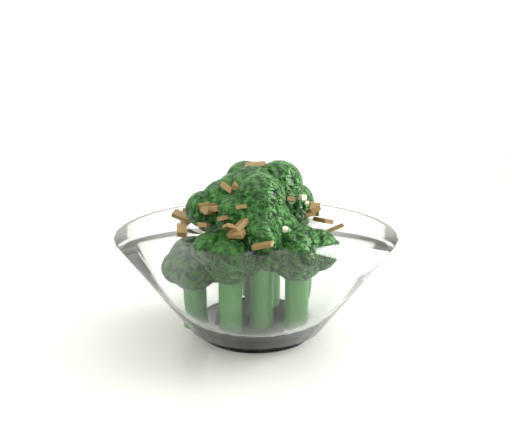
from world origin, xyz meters
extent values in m
cube|color=white|center=(0.04, -0.06, 0.73)|extent=(1.37, 1.10, 0.04)
cylinder|color=white|center=(-0.39, 0.41, 0.35)|extent=(0.04, 0.04, 0.71)
cylinder|color=white|center=(-0.16, -0.15, 0.75)|extent=(0.08, 0.08, 0.01)
cylinder|color=#1A5215|center=(-0.18, -0.18, 0.78)|extent=(0.02, 0.02, 0.04)
sphere|color=#14490D|center=(-0.18, -0.18, 0.81)|extent=(0.04, 0.04, 0.04)
cylinder|color=#1A5215|center=(-0.14, -0.18, 0.78)|extent=(0.02, 0.02, 0.05)
sphere|color=#14490D|center=(-0.14, -0.18, 0.82)|extent=(0.04, 0.04, 0.04)
cylinder|color=#1A5215|center=(-0.18, -0.14, 0.79)|extent=(0.02, 0.02, 0.07)
sphere|color=#14490D|center=(-0.18, -0.14, 0.84)|extent=(0.04, 0.04, 0.04)
cylinder|color=#1A5215|center=(-0.16, -0.15, 0.80)|extent=(0.02, 0.02, 0.08)
sphere|color=#14490D|center=(-0.16, -0.15, 0.85)|extent=(0.05, 0.05, 0.05)
cylinder|color=#1A5215|center=(-0.16, -0.17, 0.79)|extent=(0.02, 0.02, 0.06)
sphere|color=#14490D|center=(-0.16, -0.17, 0.83)|extent=(0.04, 0.04, 0.04)
cylinder|color=#1A5215|center=(-0.21, -0.16, 0.78)|extent=(0.02, 0.02, 0.04)
sphere|color=#14490D|center=(-0.21, -0.16, 0.81)|extent=(0.04, 0.04, 0.04)
cylinder|color=#1A5215|center=(-0.12, -0.12, 0.78)|extent=(0.02, 0.02, 0.04)
sphere|color=#14490D|center=(-0.12, -0.12, 0.81)|extent=(0.04, 0.04, 0.04)
cylinder|color=#1A5215|center=(-0.15, -0.13, 0.80)|extent=(0.02, 0.02, 0.07)
sphere|color=#14490D|center=(-0.15, -0.13, 0.84)|extent=(0.04, 0.04, 0.04)
cylinder|color=#1A5215|center=(-0.16, -0.11, 0.78)|extent=(0.02, 0.02, 0.04)
sphere|color=#14490D|center=(-0.16, -0.11, 0.81)|extent=(0.04, 0.04, 0.04)
cube|color=brown|center=(-0.17, -0.18, 0.85)|extent=(0.01, 0.01, 0.01)
cube|color=brown|center=(-0.17, -0.18, 0.85)|extent=(0.01, 0.01, 0.01)
cube|color=brown|center=(-0.12, -0.16, 0.84)|extent=(0.01, 0.01, 0.01)
cube|color=brown|center=(-0.19, -0.16, 0.84)|extent=(0.01, 0.01, 0.00)
cube|color=brown|center=(-0.19, -0.10, 0.83)|extent=(0.01, 0.01, 0.01)
cube|color=brown|center=(-0.18, -0.19, 0.84)|extent=(0.01, 0.01, 0.01)
cube|color=brown|center=(-0.20, -0.11, 0.83)|extent=(0.01, 0.01, 0.01)
cube|color=brown|center=(-0.16, -0.16, 0.86)|extent=(0.01, 0.01, 0.01)
cube|color=brown|center=(-0.13, -0.11, 0.83)|extent=(0.01, 0.02, 0.01)
cube|color=brown|center=(-0.13, -0.17, 0.84)|extent=(0.01, 0.01, 0.01)
cube|color=brown|center=(-0.17, -0.12, 0.84)|extent=(0.01, 0.01, 0.01)
cube|color=brown|center=(-0.14, -0.16, 0.85)|extent=(0.01, 0.01, 0.01)
cube|color=brown|center=(-0.20, -0.15, 0.84)|extent=(0.01, 0.01, 0.01)
cube|color=brown|center=(-0.17, -0.20, 0.83)|extent=(0.01, 0.01, 0.01)
cube|color=brown|center=(-0.19, -0.14, 0.85)|extent=(0.01, 0.01, 0.01)
cube|color=brown|center=(-0.13, -0.12, 0.84)|extent=(0.01, 0.01, 0.01)
cube|color=brown|center=(-0.17, -0.14, 0.86)|extent=(0.01, 0.01, 0.01)
cube|color=brown|center=(-0.13, -0.14, 0.85)|extent=(0.01, 0.01, 0.01)
cube|color=brown|center=(-0.19, -0.16, 0.84)|extent=(0.02, 0.01, 0.01)
cube|color=brown|center=(-0.21, -0.14, 0.83)|extent=(0.02, 0.01, 0.01)
cube|color=brown|center=(-0.18, -0.19, 0.83)|extent=(0.01, 0.01, 0.01)
cube|color=brown|center=(-0.11, -0.17, 0.83)|extent=(0.01, 0.01, 0.01)
cube|color=brown|center=(-0.17, -0.12, 0.85)|extent=(0.01, 0.01, 0.01)
cube|color=brown|center=(-0.19, -0.16, 0.84)|extent=(0.01, 0.01, 0.01)
cube|color=brown|center=(-0.18, -0.10, 0.83)|extent=(0.01, 0.01, 0.00)
cube|color=brown|center=(-0.13, -0.13, 0.84)|extent=(0.01, 0.01, 0.01)
cube|color=brown|center=(-0.16, -0.12, 0.85)|extent=(0.02, 0.01, 0.01)
cube|color=brown|center=(-0.16, -0.16, 0.86)|extent=(0.01, 0.01, 0.00)
cube|color=brown|center=(-0.15, -0.13, 0.85)|extent=(0.01, 0.01, 0.01)
cube|color=brown|center=(-0.17, -0.16, 0.86)|extent=(0.01, 0.01, 0.01)
cube|color=brown|center=(-0.20, -0.12, 0.83)|extent=(0.01, 0.01, 0.01)
cube|color=brown|center=(-0.20, -0.12, 0.83)|extent=(0.01, 0.01, 0.01)
cube|color=brown|center=(-0.19, -0.19, 0.84)|extent=(0.01, 0.01, 0.01)
cube|color=brown|center=(-0.20, -0.13, 0.84)|extent=(0.01, 0.01, 0.01)
cube|color=brown|center=(-0.12, -0.17, 0.84)|extent=(0.01, 0.02, 0.01)
cube|color=brown|center=(-0.16, -0.15, 0.87)|extent=(0.02, 0.01, 0.01)
cube|color=brown|center=(-0.18, -0.18, 0.84)|extent=(0.01, 0.01, 0.01)
cube|color=brown|center=(-0.18, -0.16, 0.86)|extent=(0.01, 0.01, 0.01)
cube|color=brown|center=(-0.15, -0.11, 0.83)|extent=(0.02, 0.01, 0.01)
cube|color=brown|center=(-0.12, -0.12, 0.83)|extent=(0.01, 0.01, 0.01)
cube|color=brown|center=(-0.17, -0.17, 0.86)|extent=(0.01, 0.01, 0.00)
cube|color=brown|center=(-0.20, -0.15, 0.84)|extent=(0.01, 0.01, 0.00)
cube|color=brown|center=(-0.20, -0.17, 0.84)|extent=(0.01, 0.01, 0.01)
cube|color=brown|center=(-0.21, -0.16, 0.83)|extent=(0.01, 0.01, 0.01)
cube|color=brown|center=(-0.18, -0.13, 0.84)|extent=(0.01, 0.01, 0.01)
cube|color=brown|center=(-0.13, -0.17, 0.84)|extent=(0.01, 0.01, 0.01)
cube|color=brown|center=(-0.19, -0.16, 0.84)|extent=(0.02, 0.01, 0.01)
cube|color=brown|center=(-0.14, -0.15, 0.85)|extent=(0.01, 0.02, 0.01)
cube|color=brown|center=(-0.20, -0.12, 0.83)|extent=(0.01, 0.01, 0.00)
cube|color=brown|center=(-0.14, -0.11, 0.84)|extent=(0.01, 0.01, 0.00)
cube|color=beige|center=(-0.19, -0.14, 0.85)|extent=(0.01, 0.01, 0.01)
cube|color=beige|center=(-0.13, -0.13, 0.84)|extent=(0.01, 0.01, 0.00)
cube|color=beige|center=(-0.19, -0.14, 0.84)|extent=(0.01, 0.01, 0.01)
cube|color=beige|center=(-0.18, -0.14, 0.86)|extent=(0.00, 0.00, 0.00)
cube|color=beige|center=(-0.18, -0.14, 0.86)|extent=(0.01, 0.01, 0.00)
cube|color=beige|center=(-0.17, -0.15, 0.86)|extent=(0.00, 0.00, 0.00)
cube|color=beige|center=(-0.15, -0.20, 0.84)|extent=(0.00, 0.00, 0.00)
cube|color=beige|center=(-0.13, -0.15, 0.84)|extent=(0.00, 0.00, 0.00)
cube|color=beige|center=(-0.20, -0.12, 0.83)|extent=(0.00, 0.01, 0.00)
cube|color=beige|center=(-0.14, -0.12, 0.84)|extent=(0.00, 0.00, 0.00)
cube|color=beige|center=(-0.13, -0.14, 0.85)|extent=(0.00, 0.00, 0.00)
cube|color=beige|center=(-0.16, -0.14, 0.86)|extent=(0.00, 0.00, 0.00)
cube|color=beige|center=(-0.16, -0.14, 0.87)|extent=(0.00, 0.00, 0.00)
cube|color=beige|center=(-0.15, -0.11, 0.84)|extent=(0.00, 0.00, 0.00)
cube|color=beige|center=(-0.19, -0.12, 0.84)|extent=(0.01, 0.01, 0.01)
cube|color=beige|center=(-0.12, -0.13, 0.83)|extent=(0.01, 0.01, 0.00)
cube|color=beige|center=(-0.15, -0.15, 0.86)|extent=(0.00, 0.00, 0.00)
cube|color=beige|center=(-0.15, -0.14, 0.86)|extent=(0.00, 0.00, 0.00)
cube|color=beige|center=(-0.13, -0.16, 0.85)|extent=(0.01, 0.01, 0.00)
camera|label=1|loc=(-0.25, -0.62, 0.96)|focal=50.00mm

